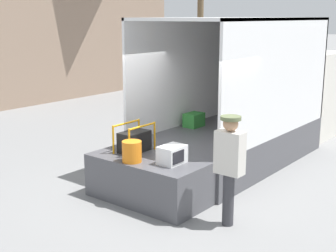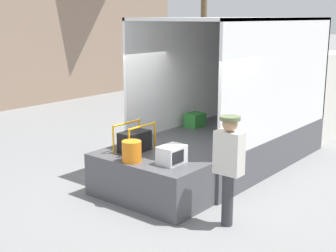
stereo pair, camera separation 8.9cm
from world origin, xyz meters
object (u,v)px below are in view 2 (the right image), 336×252
at_px(microwave, 172,155).
at_px(orange_bucket, 132,151).
at_px(box_truck, 270,109).
at_px(portable_generator, 135,141).
at_px(worker_person, 229,159).

bearing_deg(microwave, orange_bucket, 120.72).
relative_size(box_truck, portable_generator, 9.33).
relative_size(orange_bucket, worker_person, 0.21).
xyz_separation_m(portable_generator, orange_bucket, (-0.51, -0.39, -0.02)).
distance_m(orange_bucket, worker_person, 1.76).
xyz_separation_m(box_truck, worker_person, (-4.58, -1.65, 0.11)).
bearing_deg(worker_person, box_truck, 19.87).
height_order(microwave, portable_generator, portable_generator).
bearing_deg(orange_bucket, worker_person, -78.89).
bearing_deg(orange_bucket, portable_generator, 37.49).
bearing_deg(box_truck, worker_person, -160.13).
distance_m(portable_generator, worker_person, 2.12).
height_order(portable_generator, orange_bucket, portable_generator).
height_order(portable_generator, worker_person, worker_person).
distance_m(microwave, portable_generator, 1.00).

